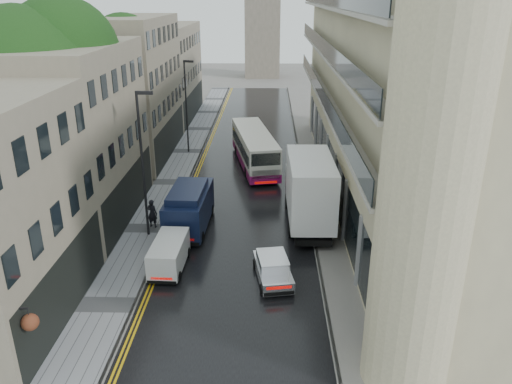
# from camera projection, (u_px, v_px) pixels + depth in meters

# --- Properties ---
(road) EXTENTS (9.00, 85.00, 0.02)m
(road) POSITION_uv_depth(u_px,v_px,m) (246.00, 184.00, 38.99)
(road) COLOR black
(road) RESTS_ON ground
(left_sidewalk) EXTENTS (2.70, 85.00, 0.12)m
(left_sidewalk) POSITION_uv_depth(u_px,v_px,m) (171.00, 183.00, 39.12)
(left_sidewalk) COLOR gray
(left_sidewalk) RESTS_ON ground
(right_sidewalk) EXTENTS (1.80, 85.00, 0.12)m
(right_sidewalk) POSITION_uv_depth(u_px,v_px,m) (315.00, 184.00, 38.84)
(right_sidewalk) COLOR slate
(right_sidewalk) RESTS_ON ground
(old_shop_row) EXTENTS (4.50, 56.00, 12.00)m
(old_shop_row) POSITION_uv_depth(u_px,v_px,m) (127.00, 101.00, 39.33)
(old_shop_row) COLOR gray
(old_shop_row) RESTS_ON ground
(modern_block) EXTENTS (8.00, 40.00, 14.00)m
(modern_block) POSITION_uv_depth(u_px,v_px,m) (392.00, 99.00, 34.76)
(modern_block) COLOR beige
(modern_block) RESTS_ON ground
(tree_near) EXTENTS (10.56, 10.56, 13.89)m
(tree_near) POSITION_uv_depth(u_px,v_px,m) (30.00, 118.00, 29.77)
(tree_near) COLOR black
(tree_near) RESTS_ON ground
(tree_far) EXTENTS (9.24, 9.24, 12.46)m
(tree_far) POSITION_uv_depth(u_px,v_px,m) (104.00, 91.00, 42.10)
(tree_far) COLOR black
(tree_far) RESTS_ON ground
(cream_bus) EXTENTS (4.49, 11.15, 2.97)m
(cream_bus) POSITION_uv_depth(u_px,v_px,m) (246.00, 160.00, 39.69)
(cream_bus) COLOR silver
(cream_bus) RESTS_ON road
(white_lorry) EXTENTS (2.77, 8.82, 4.61)m
(white_lorry) POSITION_uv_depth(u_px,v_px,m) (291.00, 202.00, 29.62)
(white_lorry) COLOR white
(white_lorry) RESTS_ON road
(silver_hatchback) EXTENTS (2.15, 3.82, 1.35)m
(silver_hatchback) POSITION_uv_depth(u_px,v_px,m) (263.00, 282.00, 24.45)
(silver_hatchback) COLOR silver
(silver_hatchback) RESTS_ON road
(white_van) EXTENTS (1.71, 3.75, 1.67)m
(white_van) POSITION_uv_depth(u_px,v_px,m) (149.00, 266.00, 25.56)
(white_van) COLOR silver
(white_van) RESTS_ON road
(navy_van) EXTENTS (2.50, 5.78, 2.91)m
(navy_van) POSITION_uv_depth(u_px,v_px,m) (165.00, 220.00, 29.38)
(navy_van) COLOR black
(navy_van) RESTS_ON road
(pedestrian) EXTENTS (0.78, 0.62, 1.85)m
(pedestrian) POSITION_uv_depth(u_px,v_px,m) (152.00, 213.00, 31.25)
(pedestrian) COLOR black
(pedestrian) RESTS_ON left_sidewalk
(lamp_post_near) EXTENTS (0.99, 0.25, 8.73)m
(lamp_post_near) POSITION_uv_depth(u_px,v_px,m) (143.00, 167.00, 28.99)
(lamp_post_near) COLOR black
(lamp_post_near) RESTS_ON left_sidewalk
(lamp_post_far) EXTENTS (0.96, 0.44, 8.30)m
(lamp_post_far) POSITION_uv_depth(u_px,v_px,m) (186.00, 108.00, 45.03)
(lamp_post_far) COLOR black
(lamp_post_far) RESTS_ON left_sidewalk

